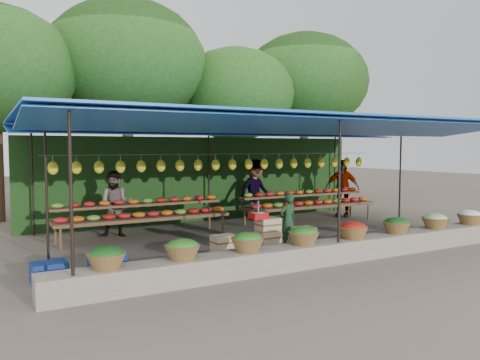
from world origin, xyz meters
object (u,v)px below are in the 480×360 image
blue_crate_back (108,262)px  vendor_seated (288,221)px  weighing_scale (258,215)px  blue_crate_front (49,272)px  crate_counter (267,241)px

blue_crate_back → vendor_seated: bearing=-15.2°
weighing_scale → blue_crate_back: (-2.92, 0.29, -0.69)m
weighing_scale → blue_crate_front: weighing_scale is taller
weighing_scale → vendor_seated: (0.96, 0.35, -0.25)m
weighing_scale → vendor_seated: size_ratio=0.30×
crate_counter → blue_crate_back: crate_counter is taller
crate_counter → vendor_seated: 0.89m
crate_counter → blue_crate_back: 3.14m
crate_counter → weighing_scale: weighing_scale is taller
crate_counter → weighing_scale: bearing=-180.0°
crate_counter → weighing_scale: (-0.20, -0.00, 0.55)m
vendor_seated → blue_crate_back: bearing=-5.7°
weighing_scale → vendor_seated: vendor_seated is taller
weighing_scale → crate_counter: bearing=0.0°
blue_crate_back → weighing_scale: bearing=-21.8°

